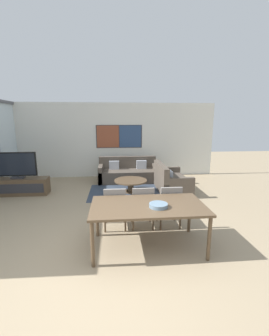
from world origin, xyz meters
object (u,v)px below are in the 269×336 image
Objects in this scene: television at (17,165)px; dining_chair_left at (115,205)px; fruit_bowl at (158,205)px; sofa_side at (170,182)px; coffee_table at (131,183)px; tv_console at (19,186)px; dining_table at (148,208)px; dining_chair_centre at (143,204)px; sofa_main at (128,173)px; dining_chair_right at (170,203)px.

television is 3.73m from dining_chair_left.
sofa_side is at bearing 72.75° from fruit_bowl.
tv_console is at bearing 178.97° from coffee_table.
coffee_table is 0.52× the size of dining_table.
dining_chair_centre is (3.37, -2.42, -0.37)m from television.
sofa_main is (3.31, 1.24, -0.60)m from television.
dining_table is 0.22m from fruit_bowl.
dining_table is at bearing 159.58° from sofa_side.
sofa_side reaches higher than fruit_bowl.
dining_table reaches higher than tv_console.
tv_console is at bearing -90.00° from television.
tv_console is 1.90× the size of dining_chair_right.
sofa_main is at bearing 82.39° from dining_chair_left.
dining_chair_centre is at bearing -88.38° from coffee_table.
dining_chair_centre is (0.07, -2.36, 0.22)m from coffee_table.
fruit_bowl is (3.53, -3.25, -0.06)m from television.
dining_chair_right is (0.62, -2.35, 0.22)m from coffee_table.
sofa_side is (4.52, -0.05, -0.60)m from television.
television is 0.53× the size of sofa_main.
sofa_side is (1.21, -1.29, -0.00)m from sofa_main.
dining_chair_right reaches higher than sofa_main.
dining_chair_centre is 0.56m from dining_chair_right.
tv_console is 3.31m from coffee_table.
dining_chair_centre is at bearing 0.42° from dining_chair_left.
dining_chair_left is 0.56m from dining_chair_centre.
sofa_main is 6.83× the size of fruit_bowl.
tv_console is at bearing 144.38° from dining_chair_centre.
dining_chair_centre is (0.56, 0.00, 0.00)m from dining_chair_left.
television is at bearing 144.37° from dining_chair_centre.
sofa_main reaches higher than coffee_table.
television reaches higher than fruit_bowl.
dining_chair_left reaches higher than coffee_table.
fruit_bowl is (-0.99, -3.20, 0.54)m from sofa_side.
tv_console is at bearing -159.50° from sofa_main.
television is at bearing 89.37° from sofa_side.
dining_table is (3.37, -3.13, 0.47)m from tv_console.
dining_chair_centre reaches higher than fruit_bowl.
dining_table is at bearing -88.75° from coffee_table.
fruit_bowl is at bearing -115.65° from dining_chair_right.
fruit_bowl is (0.15, -0.84, 0.30)m from dining_chair_centre.
sofa_side is at bearing -0.62° from tv_console.
sofa_main is 3.70m from dining_chair_left.
tv_console is 4.83m from fruit_bowl.
fruit_bowl is (-0.40, -0.84, 0.30)m from dining_chair_right.
tv_console is 1.06× the size of sofa_side.
television is at bearing 90.00° from tv_console.
coffee_table is at bearing 91.62° from dining_chair_centre.
sofa_side is 1.79× the size of dining_chair_left.
television is 1.12× the size of coffee_table.
dining_chair_centre is 0.90m from fruit_bowl.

